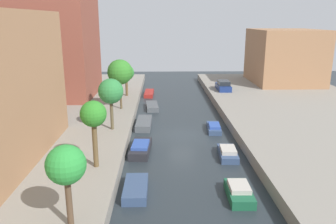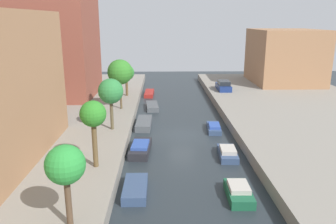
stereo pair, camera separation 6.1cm
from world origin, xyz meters
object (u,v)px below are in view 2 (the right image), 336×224
moored_boat_left_1 (135,189)px  moored_boat_left_5 (149,93)px  street_tree_1 (93,116)px  low_block_right (285,56)px  parked_car (223,86)px  moored_boat_right_2 (228,153)px  apartment_tower_far (53,25)px  street_tree_4 (126,73)px  moored_boat_right_3 (214,128)px  moored_boat_left_4 (152,106)px  moored_boat_right_1 (239,192)px  street_tree_3 (120,72)px  moored_boat_left_2 (140,148)px  street_tree_0 (65,166)px  moored_boat_left_3 (144,123)px  street_tree_2 (111,92)px

moored_boat_left_1 → moored_boat_left_5: 29.78m
street_tree_1 → low_block_right: bearing=52.8°
parked_car → moored_boat_right_2: size_ratio=1.19×
apartment_tower_far → street_tree_4: size_ratio=4.45×
moored_boat_left_5 → moored_boat_right_2: 24.92m
moored_boat_right_2 → moored_boat_right_3: moored_boat_right_2 is taller
apartment_tower_far → moored_boat_left_4: bearing=-16.4°
apartment_tower_far → parked_car: size_ratio=4.48×
low_block_right → moored_boat_right_1: bearing=-113.2°
moored_boat_right_1 → moored_boat_right_2: bearing=85.1°
low_block_right → moored_boat_right_3: bearing=-123.9°
moored_boat_left_5 → moored_boat_right_2: (7.27, -23.84, 0.08)m
low_block_right → moored_boat_left_1: 41.09m
street_tree_3 → moored_boat_right_3: size_ratio=1.59×
moored_boat_left_5 → moored_boat_right_3: 18.44m
moored_boat_left_2 → moored_boat_right_1: size_ratio=1.32×
street_tree_4 → moored_boat_right_2: (10.13, -19.14, -3.74)m
street_tree_0 → moored_boat_right_3: (10.04, 17.83, -3.94)m
moored_boat_right_1 → street_tree_1: bearing=163.6°
moored_boat_left_2 → street_tree_4: bearing=98.9°
moored_boat_left_2 → moored_boat_left_3: bearing=90.4°
moored_boat_left_2 → moored_boat_right_3: 9.22m
street_tree_2 → moored_boat_left_1: 11.69m
street_tree_0 → moored_boat_right_1: (9.56, 4.30, -3.87)m
moored_boat_left_2 → street_tree_0: bearing=-103.3°
street_tree_3 → moored_boat_left_4: size_ratio=1.38×
moored_boat_left_4 → moored_boat_left_2: bearing=-92.5°
moored_boat_left_2 → apartment_tower_far: bearing=123.3°
low_block_right → street_tree_0: 46.61m
street_tree_4 → moored_boat_left_2: size_ratio=0.99×
low_block_right → moored_boat_left_5: size_ratio=2.60×
moored_boat_left_2 → moored_boat_left_5: 22.75m
street_tree_4 → moored_boat_right_2: 21.98m
apartment_tower_far → moored_boat_left_2: bearing=-56.7°
street_tree_4 → moored_boat_right_2: street_tree_4 is taller
street_tree_3 → moored_boat_left_2: 12.42m
apartment_tower_far → street_tree_3: (9.35, -7.45, -5.08)m
moored_boat_left_3 → moored_boat_right_1: 16.53m
street_tree_4 → parked_car: size_ratio=1.01×
street_tree_0 → street_tree_1: 7.12m
street_tree_1 → moored_boat_left_2: street_tree_1 is taller
street_tree_4 → moored_boat_right_3: street_tree_4 is taller
moored_boat_left_4 → moored_boat_right_1: 23.32m
street_tree_4 → moored_boat_left_1: size_ratio=1.20×
street_tree_1 → street_tree_4: (0.00, 23.02, -0.63)m
moored_boat_left_4 → street_tree_3: bearing=-133.6°
apartment_tower_far → moored_boat_right_1: (18.91, -26.30, -9.95)m
apartment_tower_far → low_block_right: apartment_tower_far is taller
street_tree_2 → moored_boat_left_2: (2.84, -3.44, -4.22)m
street_tree_0 → street_tree_3: 23.16m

